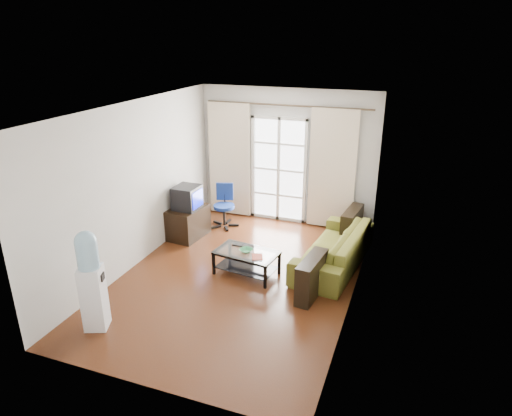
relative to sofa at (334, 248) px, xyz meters
The scene contains 20 objects.
floor 1.67m from the sofa, 144.51° to the right, with size 5.20×5.20×0.00m, color #532913.
ceiling 2.90m from the sofa, 144.51° to the right, with size 5.20×5.20×0.00m, color white.
wall_back 2.36m from the sofa, 129.10° to the left, with size 3.60×0.02×2.70m, color beige.
wall_front 3.94m from the sofa, 110.63° to the right, with size 3.60×0.02×2.70m, color beige.
wall_left 3.44m from the sofa, 163.09° to the right, with size 0.02×5.20×2.70m, color beige.
wall_right 1.48m from the sofa, 64.15° to the right, with size 0.02×5.20×2.70m, color beige.
french_door 2.31m from the sofa, 133.09° to the left, with size 1.16×0.06×2.15m.
curtain_rod 2.91m from the sofa, 130.87° to the left, with size 0.04×0.04×3.30m, color #4C3F2D.
curtain_left 3.09m from the sofa, 148.98° to the left, with size 0.90×0.07×2.35m, color beige.
curtain_right 1.81m from the sofa, 104.26° to the left, with size 0.90×0.07×2.35m, color beige.
radiator 1.64m from the sofa, 109.18° to the left, with size 0.64×0.12×0.64m, color gray.
sofa is the anchor object (origin of this frame).
coffee_table 1.50m from the sofa, 147.08° to the right, with size 1.06×0.70×0.40m.
bowl 1.51m from the sofa, 146.80° to the right, with size 0.27×0.27×0.05m, color #318430.
book 1.47m from the sofa, 138.45° to the right, with size 0.24×0.27×0.02m, color maroon.
remote 1.62m from the sofa, 155.59° to the right, with size 0.18×0.05×0.02m, color black.
tv_stand 2.84m from the sofa, behind, with size 0.53×0.80×0.59m, color black.
crt_tv 2.88m from the sofa, behind, with size 0.49×0.48×0.44m.
task_chair 2.55m from the sofa, 159.87° to the left, with size 0.73×0.73×0.86m.
water_cooler 3.87m from the sofa, 132.73° to the right, with size 0.37×0.37×1.40m.
Camera 1 is at (2.48, -5.95, 3.70)m, focal length 32.00 mm.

